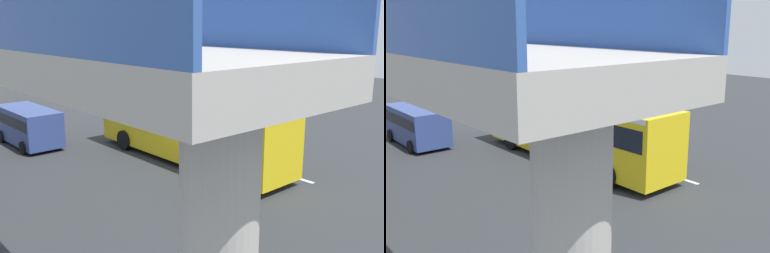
% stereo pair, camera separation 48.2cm
% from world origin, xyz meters
% --- Properties ---
extents(ground, '(80.00, 80.00, 0.00)m').
position_xyz_m(ground, '(0.00, 0.00, 0.00)').
color(ground, '#2D3033').
extents(city_bus, '(11.54, 2.85, 3.15)m').
position_xyz_m(city_bus, '(0.96, -0.73, 1.88)').
color(city_bus, yellow).
rests_on(city_bus, ground).
extents(parked_van, '(4.80, 2.17, 2.05)m').
position_xyz_m(parked_van, '(8.90, 3.96, 1.18)').
color(parked_van, '#33478C').
rests_on(parked_van, ground).
extents(pedestrian, '(0.38, 0.38, 1.79)m').
position_xyz_m(pedestrian, '(7.78, -2.77, 0.89)').
color(pedestrian, '#2D2D38').
rests_on(pedestrian, ground).
extents(traffic_sign, '(0.08, 0.60, 2.80)m').
position_xyz_m(traffic_sign, '(0.36, -3.42, 1.89)').
color(traffic_sign, slate).
rests_on(traffic_sign, ground).
extents(lane_dash_leftmost, '(2.00, 0.20, 0.01)m').
position_xyz_m(lane_dash_leftmost, '(-4.00, -2.60, 0.00)').
color(lane_dash_leftmost, silver).
rests_on(lane_dash_leftmost, ground).
extents(lane_dash_left, '(2.00, 0.20, 0.01)m').
position_xyz_m(lane_dash_left, '(0.00, -2.60, 0.00)').
color(lane_dash_left, silver).
rests_on(lane_dash_left, ground).
extents(lane_dash_centre, '(2.00, 0.20, 0.01)m').
position_xyz_m(lane_dash_centre, '(4.00, -2.60, 0.00)').
color(lane_dash_centre, silver).
rests_on(lane_dash_centre, ground).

